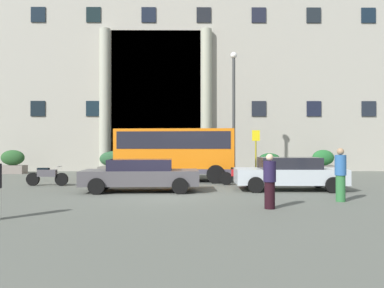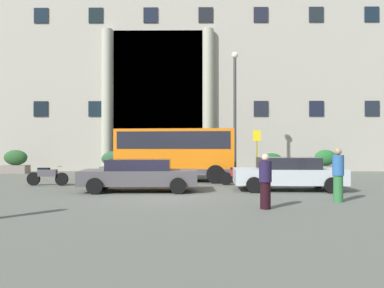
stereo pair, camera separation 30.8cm
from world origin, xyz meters
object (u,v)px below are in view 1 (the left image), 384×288
Objects in this scene: hedge_planter_entrance_left at (13,162)px; pedestrian_woman_dark_dress at (340,174)px; parked_hatchback_near at (289,173)px; parked_sedan_second at (141,174)px; lamppost_plaza_centre at (234,104)px; hedge_planter_far_west at (269,164)px; orange_minibus at (176,150)px; motorcycle_far_end at (239,175)px; hedge_planter_west at (323,162)px; hedge_planter_entrance_right at (113,163)px; bus_stop_sign at (256,149)px; motorcycle_near_kerb at (46,176)px; pedestrian_man_crossing at (270,181)px.

hedge_planter_entrance_left is 0.93× the size of pedestrian_woman_dark_dress.
parked_hatchback_near is (15.86, -9.39, -0.06)m from hedge_planter_entrance_left.
parked_sedan_second is 0.62× the size of lamppost_plaza_centre.
pedestrian_woman_dark_dress is (0.84, -3.15, 0.18)m from parked_hatchback_near.
hedge_planter_far_west is (17.04, -0.35, -0.10)m from hedge_planter_entrance_left.
orange_minibus is 3.55× the size of pedestrian_woman_dark_dress.
orange_minibus is at bearing -139.66° from lamppost_plaza_centre.
lamppost_plaza_centre is at bearing 55.91° from parked_sedan_second.
motorcycle_far_end is 5.75m from pedestrian_woman_dark_dress.
hedge_planter_west is 7.68m from lamppost_plaza_centre.
hedge_planter_far_west is at bearing -173.06° from hedge_planter_west.
pedestrian_woman_dark_dress is (9.92, -12.13, 0.15)m from hedge_planter_entrance_right.
motorcycle_far_end is 1.09× the size of pedestrian_woman_dark_dress.
pedestrian_woman_dark_dress reaches higher than parked_sedan_second.
bus_stop_sign is 0.58× the size of parked_sedan_second.
hedge_planter_west is at bearing 86.35° from pedestrian_woman_dark_dress.
hedge_planter_entrance_right reaches higher than motorcycle_near_kerb.
pedestrian_man_crossing is at bearing -81.81° from motorcycle_far_end.
hedge_planter_entrance_left is at bearing 160.50° from motorcycle_far_end.
hedge_planter_west is 15.52m from pedestrian_man_crossing.
bus_stop_sign reaches higher than parked_hatchback_near.
motorcycle_far_end is (7.32, -7.02, -0.27)m from hedge_planter_entrance_right.
orange_minibus is 3.92× the size of hedge_planter_west.
motorcycle_far_end is 0.25× the size of lamppost_plaza_centre.
parked_sedan_second is 2.44× the size of motorcycle_far_end.
hedge_planter_west is at bearing 56.80° from motorcycle_far_end.
orange_minibus reaches higher than parked_sedan_second.
motorcycle_far_end is (3.03, -2.19, -1.16)m from orange_minibus.
motorcycle_far_end is (-6.66, -7.53, -0.31)m from hedge_planter_west.
lamppost_plaza_centre is at bearing 128.07° from bus_stop_sign.
bus_stop_sign is at bearing -51.93° from lamppost_plaza_centre.
hedge_planter_west is 10.06m from motorcycle_far_end.
hedge_planter_far_west is 0.20× the size of lamppost_plaza_centre.
lamppost_plaza_centre reaches higher than orange_minibus.
pedestrian_man_crossing reaches higher than hedge_planter_far_west.
motorcycle_near_kerb is 11.33m from lamppost_plaza_centre.
parked_sedan_second is at bearing -44.90° from hedge_planter_entrance_left.
hedge_planter_far_west is (1.51, 3.41, -1.02)m from bus_stop_sign.
motorcycle_near_kerb is (-4.60, 2.13, -0.22)m from parked_sedan_second.
pedestrian_man_crossing is at bearing -138.14° from pedestrian_woman_dark_dress.
pedestrian_man_crossing is (-1.77, -4.52, 0.09)m from parked_hatchback_near.
parked_sedan_second is 5.07m from motorcycle_near_kerb.
hedge_planter_entrance_left reaches higher than motorcycle_far_end.
hedge_planter_entrance_right is at bearing 165.62° from lamppost_plaza_centre.
parked_sedan_second is at bearing -100.52° from orange_minibus.
orange_minibus is 0.83× the size of lamppost_plaza_centre.
bus_stop_sign is 1.83× the size of hedge_planter_far_west.
motorcycle_near_kerb is (-10.64, 1.72, -0.25)m from parked_hatchback_near.
pedestrian_man_crossing is at bearing -46.20° from parked_sedan_second.
parked_hatchback_near is 10.78m from motorcycle_near_kerb.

